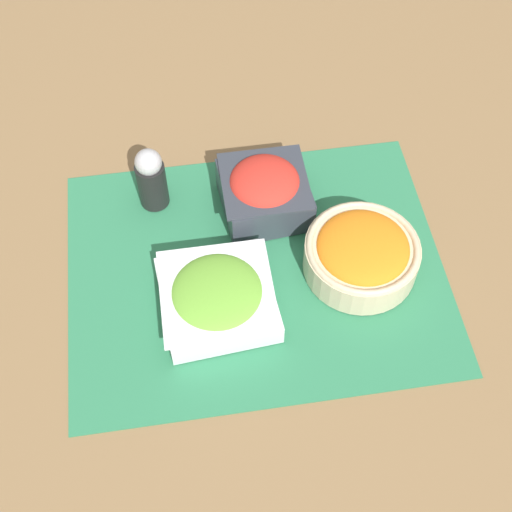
{
  "coord_description": "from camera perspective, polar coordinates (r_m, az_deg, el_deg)",
  "views": [
    {
      "loc": [
        -0.08,
        -0.55,
        0.85
      ],
      "look_at": [
        0.0,
        0.0,
        0.03
      ],
      "focal_mm": 50.0,
      "sensor_mm": 36.0,
      "label": 1
    }
  ],
  "objects": [
    {
      "name": "lettuce_bowl",
      "position": [
        0.95,
        -3.11,
        -3.26
      ],
      "size": [
        0.16,
        0.16,
        0.05
      ],
      "color": "white",
      "rests_on": "placemat"
    },
    {
      "name": "ground_plane",
      "position": [
        1.01,
        -0.0,
        -1.09
      ],
      "size": [
        3.0,
        3.0,
        0.0
      ],
      "primitive_type": "plane",
      "color": "olive"
    },
    {
      "name": "carrot_bowl",
      "position": [
        0.99,
        8.46,
        0.21
      ],
      "size": [
        0.16,
        0.16,
        0.06
      ],
      "color": "beige",
      "rests_on": "placemat"
    },
    {
      "name": "placemat",
      "position": [
        1.01,
        -0.0,
        -1.02
      ],
      "size": [
        0.53,
        0.42,
        0.0
      ],
      "color": "#2D7A51",
      "rests_on": "ground_plane"
    },
    {
      "name": "tomato_bowl",
      "position": [
        1.04,
        0.68,
        5.28
      ],
      "size": [
        0.13,
        0.13,
        0.08
      ],
      "color": "#333842",
      "rests_on": "placemat"
    },
    {
      "name": "pepper_shaker",
      "position": [
        1.05,
        -8.39,
        6.19
      ],
      "size": [
        0.04,
        0.04,
        0.11
      ],
      "color": "black",
      "rests_on": "placemat"
    }
  ]
}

